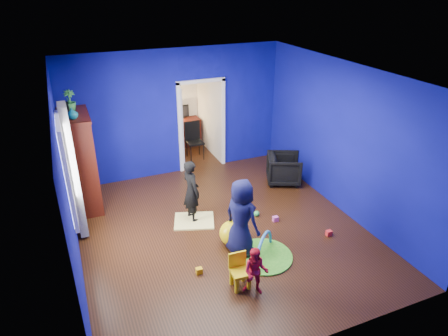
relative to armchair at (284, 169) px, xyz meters
name	(u,v)px	position (x,y,z in m)	size (l,w,h in m)	color
floor	(222,231)	(-2.03, -1.27, -0.34)	(5.00, 5.50, 0.01)	black
ceiling	(222,75)	(-2.03, -1.27, 2.56)	(5.00, 5.50, 0.01)	white
wall_back	(176,113)	(-2.03, 1.48, 1.11)	(5.00, 0.02, 2.90)	#0A0C73
wall_front	(315,254)	(-2.03, -4.02, 1.11)	(5.00, 0.02, 2.90)	#0A0C73
wall_left	(66,187)	(-4.53, -1.27, 1.11)	(0.02, 5.50, 2.90)	#0A0C73
wall_right	(343,139)	(0.47, -1.27, 1.11)	(0.02, 5.50, 2.90)	#0A0C73
alcove	(190,108)	(-1.43, 2.36, 0.91)	(1.00, 1.75, 2.50)	silver
armchair	(284,169)	(0.00, 0.00, 0.00)	(0.72, 0.74, 0.67)	black
child_black	(191,191)	(-2.41, -0.67, 0.28)	(0.45, 0.30, 1.24)	black
child_navy	(241,218)	(-1.97, -1.95, 0.35)	(0.67, 0.43, 1.36)	#10123B
toddler_red	(256,272)	(-2.19, -2.93, 0.05)	(0.38, 0.29, 0.78)	red
vase	(72,113)	(-4.25, 0.36, 1.73)	(0.20, 0.20, 0.21)	#0D696D
potted_plant	(69,101)	(-4.25, 0.88, 1.82)	(0.22, 0.22, 0.40)	#338D39
tv_armoire	(80,162)	(-4.25, 0.66, 0.64)	(0.58, 1.14, 1.96)	#3D1A0A
crt_tv	(82,160)	(-4.21, 0.66, 0.68)	(0.46, 0.70, 0.54)	silver
yellow_blanket	(194,221)	(-2.41, -0.77, -0.32)	(0.75, 0.60, 0.03)	#F2E07A
hopper_ball	(232,233)	(-2.02, -1.70, -0.11)	(0.45, 0.45, 0.45)	yellow
kid_chair	(240,273)	(-2.34, -2.73, -0.09)	(0.28, 0.28, 0.50)	yellow
play_mat	(263,256)	(-1.68, -2.23, -0.32)	(0.99, 0.99, 0.03)	green
toy_arch	(263,256)	(-1.68, -2.23, -0.32)	(0.88, 0.88, 0.05)	#3F8CD8
window_left	(65,171)	(-4.52, -0.92, 1.21)	(0.03, 0.95, 1.55)	white
curtain	(74,173)	(-4.40, -0.37, 0.91)	(0.14, 0.42, 2.40)	slate
doorway	(202,127)	(-1.43, 1.48, 0.71)	(1.16, 0.10, 2.10)	white
study_desk	(184,132)	(-1.43, 2.99, 0.04)	(0.88, 0.44, 0.75)	#3D140A
desk_monitor	(182,111)	(-1.43, 3.11, 0.61)	(0.40, 0.05, 0.32)	black
desk_lamp	(172,114)	(-1.71, 3.05, 0.59)	(0.14, 0.14, 0.14)	#FFD88C
folding_chair	(195,142)	(-1.43, 2.03, 0.12)	(0.40, 0.40, 0.92)	black
book_shelf	(180,72)	(-1.43, 3.10, 1.68)	(0.88, 0.24, 0.04)	white
toy_0	(329,233)	(-0.29, -2.15, -0.29)	(0.10, 0.08, 0.10)	red
toy_1	(294,183)	(0.14, -0.25, -0.28)	(0.11, 0.11, 0.11)	#2686D8
toy_2	(199,271)	(-2.82, -2.21, -0.29)	(0.10, 0.08, 0.10)	#DF9D0B
toy_3	(257,213)	(-1.21, -1.05, -0.28)	(0.11, 0.11, 0.11)	green
toy_4	(275,219)	(-0.96, -1.36, -0.29)	(0.10, 0.08, 0.10)	#C64A98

